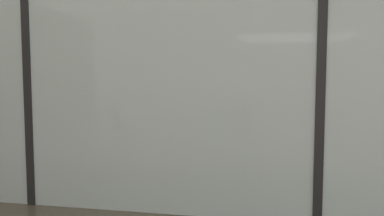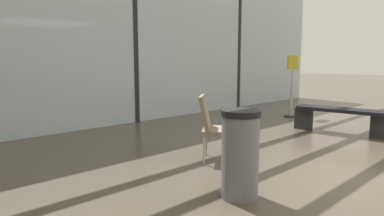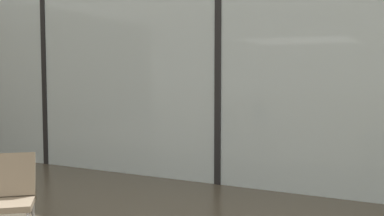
{
  "view_description": "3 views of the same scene",
  "coord_description": "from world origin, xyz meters",
  "views": [
    {
      "loc": [
        -0.54,
        0.76,
        1.66
      ],
      "look_at": [
        -1.54,
        5.82,
        1.22
      ],
      "focal_mm": 36.71,
      "sensor_mm": 36.0,
      "label": 1
    },
    {
      "loc": [
        -4.19,
        -0.92,
        1.32
      ],
      "look_at": [
        -0.52,
        2.9,
        0.58
      ],
      "focal_mm": 31.73,
      "sensor_mm": 36.0,
      "label": 2
    },
    {
      "loc": [
        2.76,
        -1.11,
        1.68
      ],
      "look_at": [
        -1.63,
        7.5,
        0.96
      ],
      "focal_mm": 42.67,
      "sensor_mm": 36.0,
      "label": 3
    }
  ],
  "objects": [
    {
      "name": "glass_curtain_wall",
      "position": [
        0.0,
        5.2,
        1.79
      ],
      "size": [
        14.0,
        0.08,
        3.58
      ],
      "primitive_type": "cube",
      "color": "silver",
      "rests_on": "ground"
    },
    {
      "name": "window_mullion_0",
      "position": [
        -3.5,
        5.2,
        1.79
      ],
      "size": [
        0.1,
        0.12,
        3.58
      ],
      "primitive_type": "cube",
      "color": "black",
      "rests_on": "ground"
    },
    {
      "name": "window_mullion_1",
      "position": [
        0.0,
        5.2,
        1.79
      ],
      "size": [
        0.1,
        0.12,
        3.58
      ],
      "primitive_type": "cube",
      "color": "black",
      "rests_on": "ground"
    },
    {
      "name": "parked_airplane",
      "position": [
        -0.17,
        10.06,
        2.15
      ],
      "size": [
        10.92,
        4.29,
        4.29
      ],
      "color": "silver",
      "rests_on": "ground"
    },
    {
      "name": "lounge_chair_2",
      "position": [
        -0.92,
        2.06,
        0.49
      ],
      "size": [
        0.71,
        0.71,
        0.87
      ],
      "rotation": [
        0.0,
        0.0,
        0.7
      ],
      "color": "#7F705B",
      "rests_on": "ground"
    }
  ]
}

